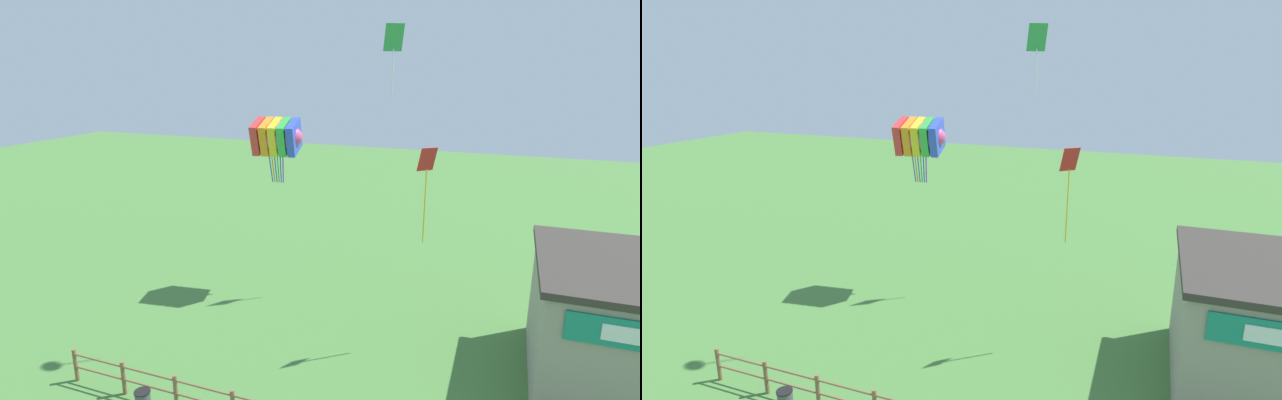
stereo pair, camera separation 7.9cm
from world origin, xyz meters
TOP-DOWN VIEW (x-y plane):
  - kite_rainbow_parafoil at (-5.31, 15.42)m, footprint 2.79×2.08m
  - kite_red_diamond at (2.34, 12.29)m, footprint 0.71×0.68m
  - kite_green_diamond at (-0.29, 17.64)m, footprint 0.94×0.78m

SIDE VIEW (x-z plane):
  - kite_red_diamond at x=2.34m, z-range 5.01..8.69m
  - kite_rainbow_parafoil at x=-5.31m, z-range 6.00..9.10m
  - kite_green_diamond at x=-0.29m, z-range 10.23..13.38m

